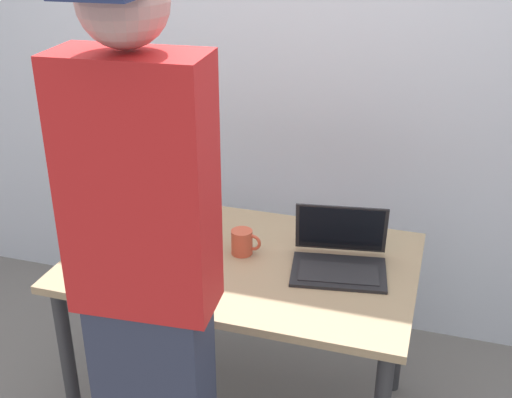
# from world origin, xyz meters

# --- Properties ---
(desk) EXTENTS (1.27, 0.80, 0.74)m
(desk) POSITION_xyz_m (0.00, 0.00, 0.65)
(desk) COLOR #9E8460
(desk) RESTS_ON ground
(laptop) EXTENTS (0.37, 0.32, 0.21)m
(laptop) POSITION_xyz_m (0.35, 0.05, 0.79)
(laptop) COLOR black
(laptop) RESTS_ON desk
(beer_bottle_amber) EXTENTS (0.06, 0.06, 0.30)m
(beer_bottle_amber) POSITION_xyz_m (-0.39, 0.00, 0.85)
(beer_bottle_amber) COLOR #333333
(beer_bottle_amber) RESTS_ON desk
(beer_bottle_dark) EXTENTS (0.07, 0.07, 0.31)m
(beer_bottle_dark) POSITION_xyz_m (-0.35, 0.09, 0.86)
(beer_bottle_dark) COLOR #1E5123
(beer_bottle_dark) RESTS_ON desk
(beer_bottle_green) EXTENTS (0.06, 0.06, 0.26)m
(beer_bottle_green) POSITION_xyz_m (-0.23, -0.05, 0.85)
(beer_bottle_green) COLOR #472B14
(beer_bottle_green) RESTS_ON desk
(beer_bottle_brown) EXTENTS (0.07, 0.07, 0.33)m
(beer_bottle_brown) POSITION_xyz_m (-0.29, 0.01, 0.87)
(beer_bottle_brown) COLOR brown
(beer_bottle_brown) RESTS_ON desk
(person_figure) EXTENTS (0.39, 0.30, 1.89)m
(person_figure) POSITION_xyz_m (-0.07, -0.63, 1.00)
(person_figure) COLOR #2D3347
(person_figure) RESTS_ON ground
(coffee_mug) EXTENTS (0.11, 0.08, 0.10)m
(coffee_mug) POSITION_xyz_m (-0.01, 0.04, 0.79)
(coffee_mug) COLOR #BF4C33
(coffee_mug) RESTS_ON desk
(back_wall) EXTENTS (6.00, 0.10, 2.60)m
(back_wall) POSITION_xyz_m (0.00, 0.85, 1.30)
(back_wall) COLOR silver
(back_wall) RESTS_ON ground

